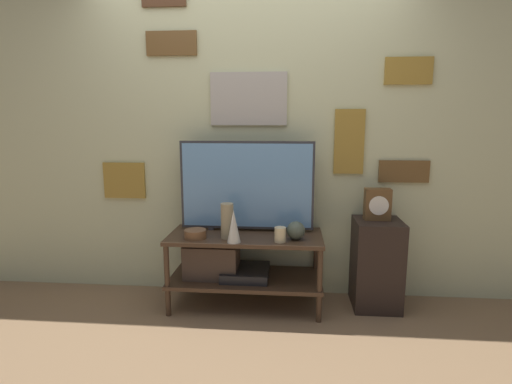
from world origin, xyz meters
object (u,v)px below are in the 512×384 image
vase_slim_bronze (234,226)px  mantel_clock (377,204)px  television (246,186)px  vase_round_glass (296,231)px  candle_jar (280,235)px  vase_tall_ceramic (227,221)px  vase_wide_bowl (195,234)px

vase_slim_bronze → mantel_clock: size_ratio=0.98×
television → vase_slim_bronze: (-0.06, -0.32, -0.24)m
vase_round_glass → candle_jar: size_ratio=1.25×
vase_tall_ceramic → vase_slim_bronze: vase_tall_ceramic is taller
television → vase_tall_ceramic: (-0.12, -0.21, -0.23)m
television → mantel_clock: size_ratio=4.33×
television → vase_slim_bronze: size_ratio=4.40×
candle_jar → vase_round_glass: bearing=31.1°
vase_round_glass → mantel_clock: bearing=17.4°
vase_tall_ceramic → mantel_clock: bearing=9.9°
television → vase_wide_bowl: (-0.36, -0.24, -0.33)m
television → vase_tall_ceramic: size_ratio=3.97×
vase_wide_bowl → candle_jar: size_ratio=1.52×
vase_round_glass → mantel_clock: (0.62, 0.19, 0.17)m
vase_slim_bronze → candle_jar: 0.34m
candle_jar → mantel_clock: size_ratio=0.45×
vase_wide_bowl → candle_jar: 0.63m
vase_round_glass → vase_slim_bronze: vase_slim_bronze is taller
vase_round_glass → vase_tall_ceramic: size_ratio=0.52×
television → vase_round_glass: size_ratio=7.68×
television → vase_wide_bowl: size_ratio=6.32×
television → vase_round_glass: 0.53m
vase_slim_bronze → mantel_clock: (1.06, 0.30, 0.12)m
television → candle_jar: television is taller
mantel_clock → vase_slim_bronze: bearing=-164.2°
vase_tall_ceramic → candle_jar: vase_tall_ceramic is taller
vase_wide_bowl → vase_slim_bronze: (0.30, -0.08, 0.09)m
vase_wide_bowl → vase_round_glass: bearing=2.1°
vase_wide_bowl → vase_tall_ceramic: size_ratio=0.63×
television → vase_wide_bowl: television is taller
vase_wide_bowl → vase_round_glass: vase_round_glass is taller
vase_round_glass → vase_tall_ceramic: vase_tall_ceramic is taller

